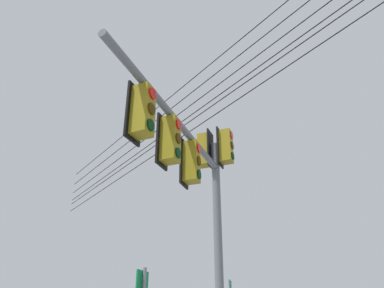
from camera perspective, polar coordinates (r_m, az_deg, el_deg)
name	(u,v)px	position (r m, az deg, el deg)	size (l,w,h in m)	color
signal_mast_assembly	(198,179)	(8.11, 0.91, -5.34)	(2.31, 5.15, 6.66)	slate
overhead_wire_span	(195,104)	(11.23, 0.44, 6.13)	(18.35, 3.49, 2.37)	black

